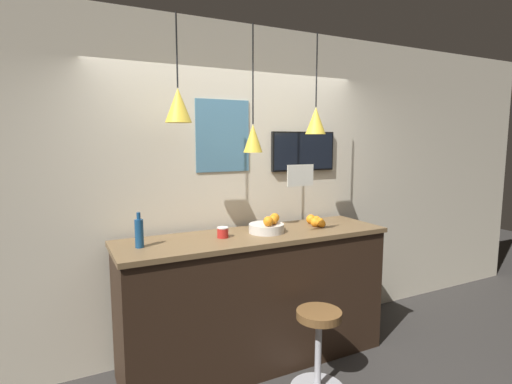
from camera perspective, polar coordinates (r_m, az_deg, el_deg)
The scene contains 13 objects.
back_wall at distance 3.65m, azimuth -3.10°, elevation 0.52°, with size 8.00×0.06×2.90m.
service_counter at distance 3.49m, azimuth 0.00°, elevation -14.94°, with size 2.28×0.65×1.12m.
bar_stool at distance 3.22m, azimuth 8.91°, elevation -20.18°, with size 0.41×0.41×0.63m.
fruit_bowl at distance 3.35m, azimuth 1.65°, elevation -4.95°, with size 0.30×0.30×0.16m.
orange_pile at distance 3.67m, azimuth 8.63°, elevation -4.17°, with size 0.16×0.25×0.09m.
juice_bottle at distance 3.00m, azimuth -16.35°, elevation -5.60°, with size 0.06×0.06×0.26m.
spread_jar at distance 3.19m, azimuth -4.77°, elevation -5.77°, with size 0.09×0.09×0.09m.
pendant_lamp_left at distance 3.06m, azimuth -11.07°, elevation 12.10°, with size 0.20×0.20×0.79m.
pendant_lamp_middle at distance 3.28m, azimuth -0.43°, elevation 7.83°, with size 0.16×0.16×1.01m.
pendant_lamp_right at distance 3.60m, azimuth 8.53°, elevation 10.11°, with size 0.18×0.18×0.86m.
mounted_tv at distance 3.92m, azimuth 6.78°, elevation 5.79°, with size 0.69×0.04×0.38m.
hanging_menu_board at distance 3.16m, azimuth 6.37°, elevation 2.37°, with size 0.24×0.01×0.17m.
wall_poster at distance 3.54m, azimuth -4.76°, elevation 7.99°, with size 0.50×0.01×0.63m.
Camera 1 is at (-1.46, -2.20, 1.89)m, focal length 28.00 mm.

